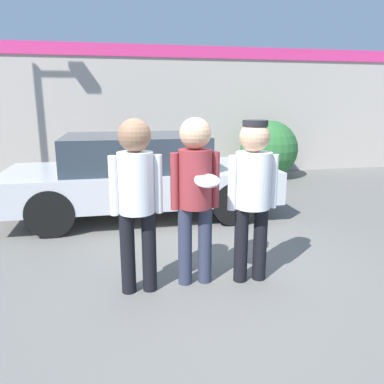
{
  "coord_description": "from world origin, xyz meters",
  "views": [
    {
      "loc": [
        -1.02,
        -3.88,
        1.94
      ],
      "look_at": [
        -0.24,
        -0.01,
        0.99
      ],
      "focal_mm": 35.0,
      "sensor_mm": 36.0,
      "label": 1
    }
  ],
  "objects_px": {
    "person_left": "(136,191)",
    "shrub": "(269,149)",
    "parked_car_near": "(140,174)",
    "person_right": "(253,186)",
    "person_middle_with_frisbee": "(195,187)"
  },
  "relations": [
    {
      "from": "person_right",
      "to": "shrub",
      "type": "distance_m",
      "value": 6.01
    },
    {
      "from": "person_left",
      "to": "person_right",
      "type": "height_order",
      "value": "person_left"
    },
    {
      "from": "person_right",
      "to": "person_left",
      "type": "bearing_deg",
      "value": -179.48
    },
    {
      "from": "person_middle_with_frisbee",
      "to": "parked_car_near",
      "type": "distance_m",
      "value": 2.77
    },
    {
      "from": "parked_car_near",
      "to": "person_middle_with_frisbee",
      "type": "bearing_deg",
      "value": -81.5
    },
    {
      "from": "person_left",
      "to": "parked_car_near",
      "type": "distance_m",
      "value": 2.82
    },
    {
      "from": "person_middle_with_frisbee",
      "to": "shrub",
      "type": "xyz_separation_m",
      "value": [
        3.1,
        5.41,
        -0.34
      ]
    },
    {
      "from": "person_left",
      "to": "shrub",
      "type": "xyz_separation_m",
      "value": [
        3.71,
        5.48,
        -0.34
      ]
    },
    {
      "from": "person_left",
      "to": "parked_car_near",
      "type": "xyz_separation_m",
      "value": [
        0.21,
        2.79,
        -0.36
      ]
    },
    {
      "from": "person_left",
      "to": "person_middle_with_frisbee",
      "type": "distance_m",
      "value": 0.62
    },
    {
      "from": "person_left",
      "to": "shrub",
      "type": "height_order",
      "value": "person_left"
    },
    {
      "from": "person_left",
      "to": "person_right",
      "type": "distance_m",
      "value": 1.22
    },
    {
      "from": "person_middle_with_frisbee",
      "to": "person_right",
      "type": "distance_m",
      "value": 0.61
    },
    {
      "from": "person_left",
      "to": "person_middle_with_frisbee",
      "type": "relative_size",
      "value": 1.0
    },
    {
      "from": "parked_car_near",
      "to": "shrub",
      "type": "xyz_separation_m",
      "value": [
        3.51,
        2.69,
        0.02
      ]
    }
  ]
}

